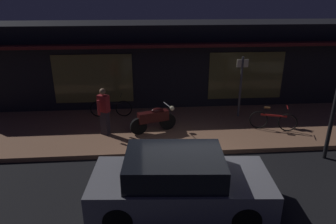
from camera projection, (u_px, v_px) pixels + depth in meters
name	position (u px, v px, depth m)	size (l,w,h in m)	color
ground_plane	(187.00, 173.00, 8.69)	(60.00, 60.00, 0.00)	black
sidewalk_slab	(176.00, 128.00, 11.45)	(18.00, 4.00, 0.15)	#8C6047
storefront_building	(168.00, 63.00, 13.97)	(18.00, 3.30, 3.60)	black
motorcycle	(154.00, 119.00, 10.80)	(1.65, 0.76, 0.97)	black
bicycle_parked	(273.00, 120.00, 10.99)	(1.58, 0.64, 0.91)	black
bicycle_extra	(111.00, 108.00, 12.18)	(1.66, 0.42, 0.91)	black
person_photographer	(104.00, 111.00, 10.45)	(0.44, 0.56, 1.67)	#28232D
sign_post	(241.00, 83.00, 11.86)	(0.44, 0.09, 2.40)	#47474C
parked_car_near	(179.00, 182.00, 7.05)	(4.22, 2.06, 1.42)	black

